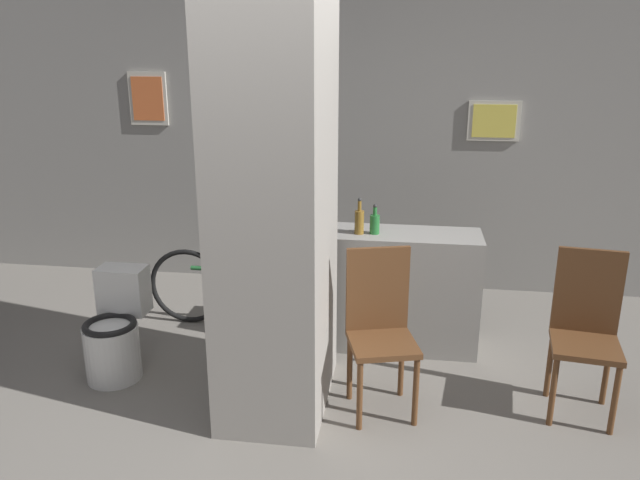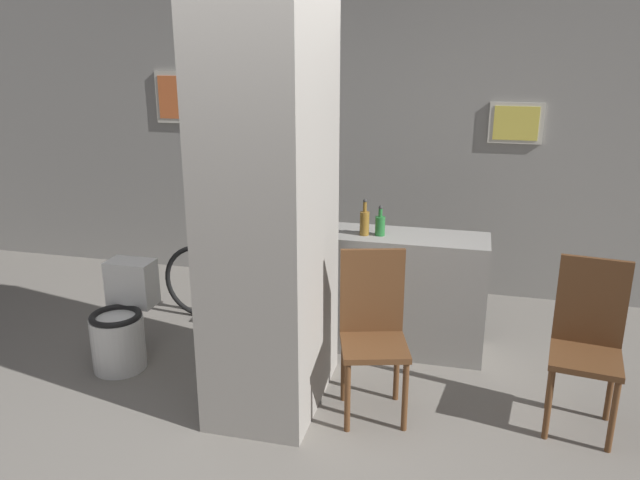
# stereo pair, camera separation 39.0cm
# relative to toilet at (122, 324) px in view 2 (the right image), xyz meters

# --- Properties ---
(ground_plane) EXTENTS (14.00, 14.00, 0.00)m
(ground_plane) POSITION_rel_toilet_xyz_m (1.13, -0.64, -0.30)
(ground_plane) COLOR slate
(wall_back) EXTENTS (8.00, 0.09, 2.60)m
(wall_back) POSITION_rel_toilet_xyz_m (1.13, 1.99, 1.00)
(wall_back) COLOR gray
(wall_back) RESTS_ON ground_plane
(pillar_center) EXTENTS (0.64, 0.99, 2.60)m
(pillar_center) POSITION_rel_toilet_xyz_m (1.17, -0.15, 1.00)
(pillar_center) COLOR gray
(pillar_center) RESTS_ON ground_plane
(counter_shelf) EXTENTS (1.23, 0.44, 0.88)m
(counter_shelf) POSITION_rel_toilet_xyz_m (1.85, 0.72, 0.14)
(counter_shelf) COLOR gray
(counter_shelf) RESTS_ON ground_plane
(toilet) EXTENTS (0.36, 0.52, 0.71)m
(toilet) POSITION_rel_toilet_xyz_m (0.00, 0.00, 0.00)
(toilet) COLOR white
(toilet) RESTS_ON ground_plane
(chair_near_pillar) EXTENTS (0.48, 0.48, 1.01)m
(chair_near_pillar) POSITION_rel_toilet_xyz_m (1.80, -0.13, 0.24)
(chair_near_pillar) COLOR brown
(chair_near_pillar) RESTS_ON ground_plane
(chair_by_doorway) EXTENTS (0.44, 0.44, 1.01)m
(chair_by_doorway) POSITION_rel_toilet_xyz_m (3.03, 0.01, 0.24)
(chair_by_doorway) COLOR brown
(chair_by_doorway) RESTS_ON ground_plane
(bicycle) EXTENTS (1.64, 0.42, 0.68)m
(bicycle) POSITION_rel_toilet_xyz_m (0.71, 0.87, 0.02)
(bicycle) COLOR black
(bicycle) RESTS_ON ground_plane
(bottle_tall) EXTENTS (0.07, 0.07, 0.26)m
(bottle_tall) POSITION_rel_toilet_xyz_m (1.59, 0.66, 0.67)
(bottle_tall) COLOR olive
(bottle_tall) RESTS_ON counter_shelf
(bottle_short) EXTENTS (0.07, 0.07, 0.22)m
(bottle_short) POSITION_rel_toilet_xyz_m (1.70, 0.67, 0.66)
(bottle_short) COLOR #267233
(bottle_short) RESTS_ON counter_shelf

